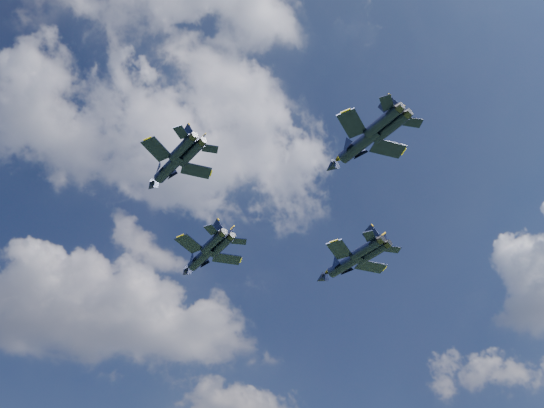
{
  "coord_description": "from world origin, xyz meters",
  "views": [
    {
      "loc": [
        -11.47,
        -64.57,
        3.06
      ],
      "look_at": [
        1.38,
        -4.77,
        56.33
      ],
      "focal_mm": 35.0,
      "sensor_mm": 36.0,
      "label": 1
    }
  ],
  "objects_px": {
    "jet_right": "(344,265)",
    "jet_left": "(168,169)",
    "jet_lead": "(201,258)",
    "jet_slot": "(357,147)"
  },
  "relations": [
    {
      "from": "jet_right",
      "to": "jet_left",
      "type": "bearing_deg",
      "value": -179.87
    },
    {
      "from": "jet_left",
      "to": "jet_right",
      "type": "xyz_separation_m",
      "value": [
        30.84,
        16.54,
        -0.56
      ]
    },
    {
      "from": "jet_left",
      "to": "jet_right",
      "type": "relative_size",
      "value": 0.83
    },
    {
      "from": "jet_lead",
      "to": "jet_right",
      "type": "xyz_separation_m",
      "value": [
        23.86,
        -8.17,
        -3.48
      ]
    },
    {
      "from": "jet_lead",
      "to": "jet_right",
      "type": "bearing_deg",
      "value": -42.68
    },
    {
      "from": "jet_right",
      "to": "jet_slot",
      "type": "distance_m",
      "value": 26.1
    },
    {
      "from": "jet_left",
      "to": "jet_lead",
      "type": "bearing_deg",
      "value": 46.52
    },
    {
      "from": "jet_left",
      "to": "jet_right",
      "type": "distance_m",
      "value": 35.0
    },
    {
      "from": "jet_left",
      "to": "jet_slot",
      "type": "bearing_deg",
      "value": -47.32
    },
    {
      "from": "jet_lead",
      "to": "jet_right",
      "type": "height_order",
      "value": "jet_lead"
    }
  ]
}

